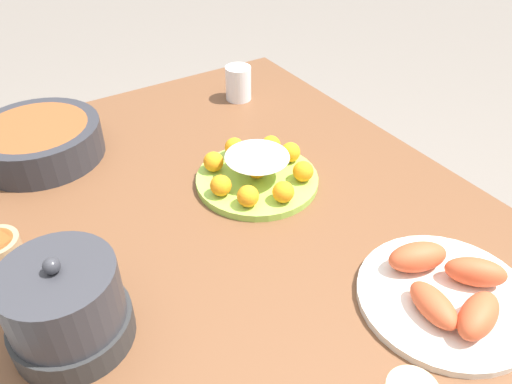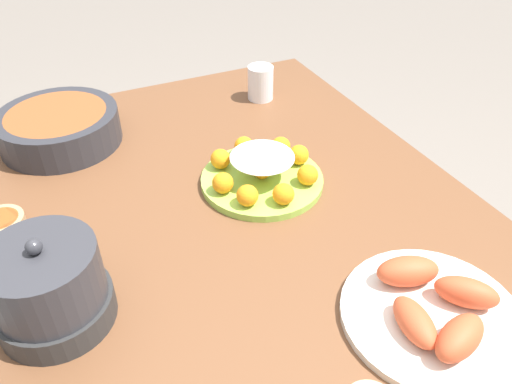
{
  "view_description": "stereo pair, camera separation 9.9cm",
  "coord_description": "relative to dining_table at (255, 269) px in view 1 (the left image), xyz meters",
  "views": [
    {
      "loc": [
        -0.59,
        0.37,
        1.39
      ],
      "look_at": [
        0.07,
        -0.05,
        0.79
      ],
      "focal_mm": 35.0,
      "sensor_mm": 36.0,
      "label": 1
    },
    {
      "loc": [
        -0.64,
        0.29,
        1.39
      ],
      "look_at": [
        0.07,
        -0.05,
        0.79
      ],
      "focal_mm": 35.0,
      "sensor_mm": 36.0,
      "label": 2
    }
  ],
  "objects": [
    {
      "name": "cup_near",
      "position": [
        0.51,
        -0.26,
        0.14
      ],
      "size": [
        0.07,
        0.07,
        0.09
      ],
      "color": "white",
      "rests_on": "dining_table"
    },
    {
      "name": "cake_plate",
      "position": [
        0.14,
        -0.1,
        0.12
      ],
      "size": [
        0.26,
        0.26,
        0.08
      ],
      "color": "#99CC4C",
      "rests_on": "dining_table"
    },
    {
      "name": "seafood_platter",
      "position": [
        -0.3,
        -0.18,
        0.11
      ],
      "size": [
        0.29,
        0.29,
        0.06
      ],
      "color": "silver",
      "rests_on": "dining_table"
    },
    {
      "name": "serving_bowl",
      "position": [
        0.5,
        0.27,
        0.13
      ],
      "size": [
        0.28,
        0.28,
        0.08
      ],
      "color": "#2D2D33",
      "rests_on": "dining_table"
    },
    {
      "name": "warming_pot",
      "position": [
        -0.05,
        0.35,
        0.16
      ],
      "size": [
        0.18,
        0.18,
        0.17
      ],
      "color": "#2D2D2D",
      "rests_on": "dining_table"
    },
    {
      "name": "dining_table",
      "position": [
        0.0,
        0.0,
        0.0
      ],
      "size": [
        1.43,
        0.97,
        0.75
      ],
      "color": "brown",
      "rests_on": "ground_plane"
    }
  ]
}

